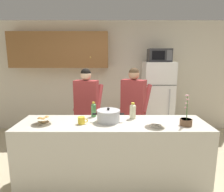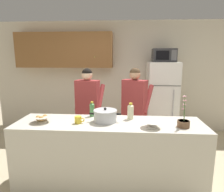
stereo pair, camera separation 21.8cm
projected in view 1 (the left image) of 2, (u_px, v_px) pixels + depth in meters
ground_plane at (112, 184)px, 2.80m from camera, size 14.00×14.00×0.00m
back_wall_unit at (100, 71)px, 4.72m from camera, size 6.00×0.48×2.60m
kitchen_island at (112, 154)px, 2.71m from camera, size 2.50×0.68×0.92m
refrigerator at (157, 99)px, 4.45m from camera, size 0.64×0.68×1.67m
microwave at (159, 55)px, 4.24m from camera, size 0.48×0.37×0.28m
person_near_pot at (86, 103)px, 3.46m from camera, size 0.54×0.48×1.59m
person_by_sink at (133, 103)px, 3.44m from camera, size 0.60×0.56×1.60m
cooking_pot at (108, 116)px, 2.63m from camera, size 0.42×0.31×0.20m
coffee_mug at (81, 120)px, 2.55m from camera, size 0.13×0.09×0.10m
bread_bowl at (43, 120)px, 2.55m from camera, size 0.25×0.25×0.10m
empty_bowl at (156, 123)px, 2.45m from camera, size 0.24×0.24×0.08m
bottle_near_edge at (93, 110)px, 2.86m from camera, size 0.07×0.07×0.22m
bottle_mid_counter at (132, 111)px, 2.77m from camera, size 0.09×0.09×0.23m
potted_orchid at (186, 121)px, 2.49m from camera, size 0.15×0.15×0.41m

